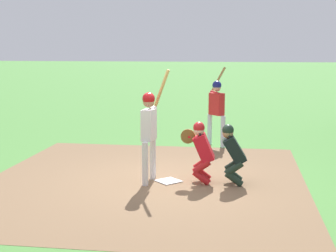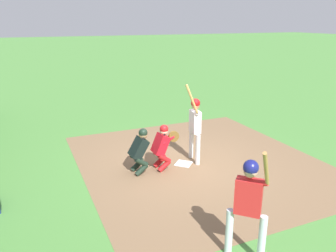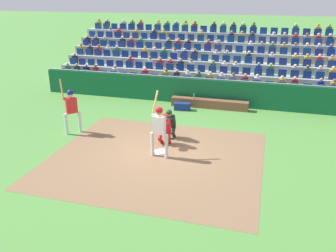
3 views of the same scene
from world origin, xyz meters
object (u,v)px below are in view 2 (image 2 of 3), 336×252
object	(u,v)px
home_plate_marker	(184,164)
on_deck_batter	(249,199)
catcher_crouching	(163,145)
batter_at_plate	(195,123)
home_plate_umpire	(140,149)

from	to	relation	value
home_plate_marker	on_deck_batter	xyz separation A→B (m)	(3.99, -0.78, 1.14)
home_plate_marker	on_deck_batter	bearing A→B (deg)	-11.07
home_plate_marker	catcher_crouching	distance (m)	0.97
home_plate_marker	batter_at_plate	xyz separation A→B (m)	(-0.09, 0.39, 1.16)
on_deck_batter	home_plate_marker	bearing A→B (deg)	168.93
on_deck_batter	home_plate_umpire	bearing A→B (deg)	-172.35
batter_at_plate	on_deck_batter	size ratio (longest dim) A/B	1.06
home_plate_marker	batter_at_plate	bearing A→B (deg)	102.70
batter_at_plate	home_plate_marker	bearing A→B (deg)	-77.30
home_plate_umpire	batter_at_plate	bearing A→B (deg)	93.51
catcher_crouching	on_deck_batter	bearing A→B (deg)	-1.58
home_plate_marker	on_deck_batter	distance (m)	4.22
catcher_crouching	home_plate_umpire	size ratio (longest dim) A/B	1.03
batter_at_plate	catcher_crouching	distance (m)	1.16
catcher_crouching	home_plate_marker	bearing A→B (deg)	93.83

